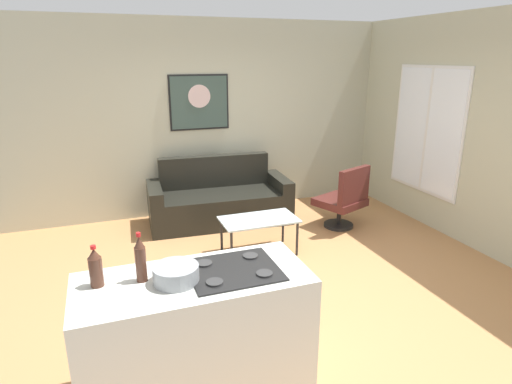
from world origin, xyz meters
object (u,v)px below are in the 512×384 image
object	(u,v)px
soda_bottle_2	(141,259)
wall_painting	(199,102)
couch	(219,201)
soda_bottle	(96,268)
mixing_bowl	(176,274)
coffee_table	(259,222)
armchair	(344,199)

from	to	relation	value
soda_bottle_2	wall_painting	bearing A→B (deg)	71.17
couch	soda_bottle	xyz separation A→B (m)	(-1.61, -3.04, 0.72)
soda_bottle_2	mixing_bowl	xyz separation A→B (m)	(0.21, -0.09, -0.10)
couch	mixing_bowl	size ratio (longest dim) A/B	6.78
coffee_table	soda_bottle	distance (m)	2.63
couch	soda_bottle	size ratio (longest dim) A/B	7.21
couch	armchair	distance (m)	1.76
mixing_bowl	couch	bearing A→B (deg)	70.26
couch	soda_bottle	world-z (taller)	soda_bottle
armchair	soda_bottle	world-z (taller)	soda_bottle
coffee_table	soda_bottle	bearing A→B (deg)	-134.02
mixing_bowl	armchair	bearing A→B (deg)	40.86
armchair	mixing_bowl	size ratio (longest dim) A/B	2.98
coffee_table	armchair	xyz separation A→B (m)	(1.37, 0.35, 0.02)
coffee_table	soda_bottle	xyz separation A→B (m)	(-1.77, -1.84, 0.61)
armchair	mixing_bowl	xyz separation A→B (m)	(-2.67, -2.31, 0.52)
armchair	soda_bottle	bearing A→B (deg)	-145.21
soda_bottle	coffee_table	bearing A→B (deg)	45.98
couch	wall_painting	distance (m)	1.45
armchair	coffee_table	bearing A→B (deg)	-165.67
coffee_table	mixing_bowl	xyz separation A→B (m)	(-1.30, -1.96, 0.54)
couch	soda_bottle_2	world-z (taller)	soda_bottle_2
soda_bottle	soda_bottle_2	size ratio (longest dim) A/B	0.83
soda_bottle	mixing_bowl	distance (m)	0.50
coffee_table	couch	bearing A→B (deg)	97.70
soda_bottle_2	coffee_table	bearing A→B (deg)	51.17
coffee_table	soda_bottle	size ratio (longest dim) A/B	3.24
mixing_bowl	coffee_table	bearing A→B (deg)	56.50
couch	coffee_table	world-z (taller)	couch
wall_painting	coffee_table	bearing A→B (deg)	-80.81
armchair	wall_painting	distance (m)	2.47
armchair	soda_bottle	xyz separation A→B (m)	(-3.15, -2.19, 0.59)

